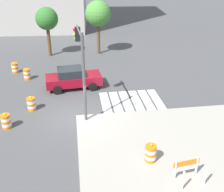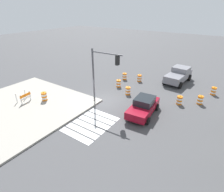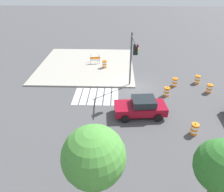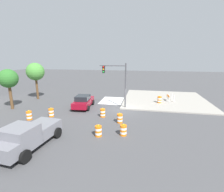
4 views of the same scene
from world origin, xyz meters
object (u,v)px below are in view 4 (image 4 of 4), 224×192
(traffic_barrel_near_corner, at_px, (123,130))
(traffic_barrel_median_far, at_px, (29,115))
(street_tree_streetside_mid, at_px, (8,79))
(traffic_barrel_lane_center, at_px, (98,131))
(traffic_barrel_crosswalk_end, at_px, (120,118))
(street_tree_streetside_near, at_px, (35,72))
(pickup_truck, at_px, (27,136))
(construction_barricade, at_px, (169,97))
(traffic_barrel_opposite_curb, at_px, (103,113))
(traffic_barrel_far_curb, at_px, (51,113))
(sports_car, at_px, (83,101))
(traffic_light_pole, at_px, (116,78))
(traffic_barrel_on_sidewalk, at_px, (159,100))

(traffic_barrel_near_corner, distance_m, traffic_barrel_median_far, 10.19)
(street_tree_streetside_mid, bearing_deg, traffic_barrel_lane_center, -111.60)
(traffic_barrel_crosswalk_end, relative_size, street_tree_streetside_near, 0.18)
(pickup_truck, bearing_deg, traffic_barrel_median_far, 36.51)
(traffic_barrel_crosswalk_end, distance_m, construction_barricade, 10.81)
(traffic_barrel_near_corner, bearing_deg, traffic_barrel_opposite_curb, 35.51)
(traffic_barrel_opposite_curb, height_order, street_tree_streetside_near, street_tree_streetside_near)
(traffic_barrel_far_curb, xyz_separation_m, traffic_barrel_lane_center, (-3.44, -6.31, 0.00))
(traffic_barrel_far_curb, relative_size, construction_barricade, 0.77)
(sports_car, distance_m, street_tree_streetside_mid, 9.37)
(street_tree_streetside_near, bearing_deg, traffic_light_pole, -100.15)
(traffic_barrel_lane_center, distance_m, traffic_light_pole, 8.62)
(pickup_truck, distance_m, traffic_barrel_near_corner, 7.23)
(traffic_barrel_opposite_curb, height_order, street_tree_streetside_mid, street_tree_streetside_mid)
(traffic_barrel_median_far, bearing_deg, street_tree_streetside_mid, 58.15)
(traffic_light_pole, distance_m, street_tree_streetside_near, 12.96)
(traffic_barrel_opposite_curb, distance_m, construction_barricade, 11.14)
(traffic_barrel_near_corner, distance_m, traffic_barrel_on_sidewalk, 11.02)
(traffic_barrel_lane_center, bearing_deg, traffic_barrel_on_sidewalk, -27.47)
(traffic_barrel_crosswalk_end, relative_size, street_tree_streetside_mid, 0.21)
(construction_barricade, xyz_separation_m, street_tree_streetside_near, (-2.10, 19.75, 3.45))
(pickup_truck, distance_m, street_tree_streetside_near, 15.74)
(construction_barricade, distance_m, street_tree_streetside_near, 20.16)
(sports_car, height_order, traffic_barrel_far_curb, sports_car)
(traffic_light_pole, bearing_deg, pickup_truck, 157.24)
(sports_car, distance_m, traffic_barrel_near_corner, 9.05)
(traffic_barrel_median_far, height_order, traffic_barrel_far_curb, same)
(sports_car, height_order, traffic_light_pole, traffic_light_pole)
(traffic_barrel_median_far, relative_size, traffic_barrel_lane_center, 1.00)
(sports_car, bearing_deg, pickup_truck, 178.23)
(pickup_truck, xyz_separation_m, traffic_barrel_near_corner, (3.39, -6.36, -0.52))
(street_tree_streetside_near, bearing_deg, pickup_truck, -147.62)
(traffic_barrel_near_corner, bearing_deg, sports_car, 41.97)
(traffic_barrel_lane_center, distance_m, street_tree_streetside_mid, 14.00)
(pickup_truck, height_order, traffic_barrel_on_sidewalk, pickup_truck)
(traffic_barrel_lane_center, height_order, traffic_light_pole, traffic_light_pole)
(street_tree_streetside_near, relative_size, street_tree_streetside_mid, 1.11)
(traffic_barrel_opposite_curb, bearing_deg, traffic_barrel_near_corner, -144.49)
(sports_car, distance_m, street_tree_streetside_near, 9.64)
(traffic_barrel_near_corner, bearing_deg, traffic_barrel_lane_center, 105.54)
(traffic_barrel_far_curb, xyz_separation_m, traffic_barrel_opposite_curb, (0.99, -5.54, 0.00))
(traffic_barrel_near_corner, relative_size, traffic_light_pole, 0.19)
(traffic_barrel_crosswalk_end, relative_size, traffic_barrel_opposite_curb, 1.00)
(traffic_barrel_median_far, relative_size, traffic_barrel_opposite_curb, 1.00)
(traffic_barrel_crosswalk_end, height_order, traffic_barrel_lane_center, same)
(traffic_barrel_lane_center, xyz_separation_m, traffic_light_pole, (7.89, -0.14, 3.46))
(construction_barricade, bearing_deg, traffic_barrel_far_curb, 123.29)
(traffic_barrel_near_corner, height_order, construction_barricade, construction_barricade)
(traffic_barrel_opposite_curb, bearing_deg, traffic_barrel_lane_center, -170.17)
(construction_barricade, bearing_deg, traffic_barrel_median_far, 123.63)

